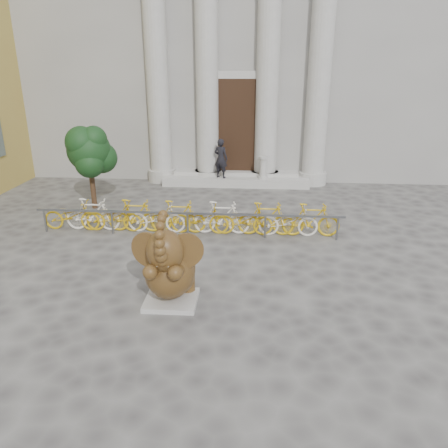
# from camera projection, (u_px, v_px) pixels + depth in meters

# --- Properties ---
(ground) EXTENTS (80.00, 80.00, 0.00)m
(ground) POSITION_uv_depth(u_px,v_px,m) (213.00, 297.00, 9.48)
(ground) COLOR #474442
(ground) RESTS_ON ground
(classical_building) EXTENTS (22.00, 10.70, 12.00)m
(classical_building) POSITION_uv_depth(u_px,v_px,m) (243.00, 37.00, 21.39)
(classical_building) COLOR gray
(classical_building) RESTS_ON ground
(entrance_steps) EXTENTS (6.00, 1.20, 0.36)m
(entrance_steps) POSITION_uv_depth(u_px,v_px,m) (236.00, 180.00, 18.22)
(entrance_steps) COLOR #A8A59E
(entrance_steps) RESTS_ON ground
(elephant_statue) EXTENTS (1.46, 1.61, 2.18)m
(elephant_statue) POSITION_uv_depth(u_px,v_px,m) (170.00, 269.00, 8.95)
(elephant_statue) COLOR #A8A59E
(elephant_statue) RESTS_ON ground
(bike_rack) EXTENTS (9.00, 0.53, 1.00)m
(bike_rack) POSITION_uv_depth(u_px,v_px,m) (188.00, 217.00, 12.90)
(bike_rack) COLOR slate
(bike_rack) RESTS_ON ground
(tree) EXTENTS (1.65, 1.50, 2.86)m
(tree) POSITION_uv_depth(u_px,v_px,m) (90.00, 151.00, 14.62)
(tree) COLOR #332114
(tree) RESTS_ON ground
(pedestrian) EXTENTS (0.69, 0.58, 1.59)m
(pedestrian) POSITION_uv_depth(u_px,v_px,m) (221.00, 158.00, 17.65)
(pedestrian) COLOR black
(pedestrian) RESTS_ON entrance_steps
(balustrade_post) EXTENTS (0.37, 0.37, 0.91)m
(balustrade_post) POSITION_uv_depth(u_px,v_px,m) (263.00, 168.00, 17.65)
(balustrade_post) COLOR #A8A59E
(balustrade_post) RESTS_ON entrance_steps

